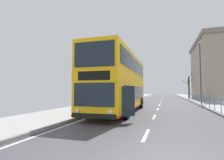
% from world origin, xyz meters
% --- Properties ---
extents(ground, '(15.80, 140.00, 0.20)m').
position_xyz_m(ground, '(-0.72, -0.00, 0.04)').
color(ground, '#414146').
extents(double_decker_bus_main, '(3.30, 11.05, 4.52)m').
position_xyz_m(double_decker_bus_main, '(-2.76, 9.13, 2.36)').
color(double_decker_bus_main, '#F4B20F').
rests_on(double_decker_bus_main, ground).
extents(pedestrian_railing_far_kerb, '(0.05, 30.16, 1.07)m').
position_xyz_m(pedestrian_railing_far_kerb, '(4.45, 14.09, 0.85)').
color(pedestrian_railing_far_kerb, '#386BA8').
rests_on(pedestrian_railing_far_kerb, ground).
extents(street_lamp_far_side, '(0.28, 0.60, 7.62)m').
position_xyz_m(street_lamp_far_side, '(4.84, 19.15, 4.56)').
color(street_lamp_far_side, '#38383D').
rests_on(street_lamp_far_side, ground).
extents(bare_tree_far_00, '(2.82, 2.46, 6.00)m').
position_xyz_m(bare_tree_far_00, '(5.53, 36.76, 2.71)').
color(bare_tree_far_00, '#423328').
rests_on(bare_tree_far_00, ground).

